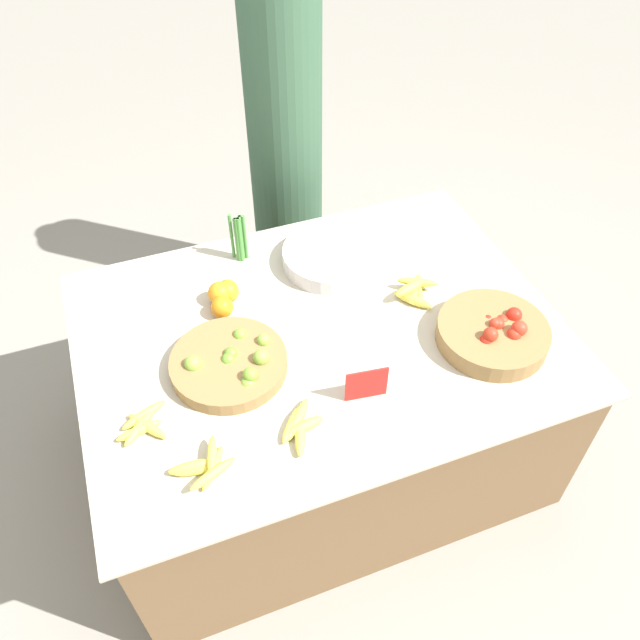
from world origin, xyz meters
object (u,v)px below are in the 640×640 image
price_sign (366,384)px  vendor_person (285,151)px  lime_bowl (230,363)px  metal_bowl (332,256)px  tomato_basket (493,333)px

price_sign → vendor_person: vendor_person is taller
lime_bowl → vendor_person: bearing=62.6°
price_sign → vendor_person: (0.17, 1.26, 0.05)m
metal_bowl → price_sign: bearing=-102.1°
lime_bowl → metal_bowl: (0.49, 0.37, 0.00)m
metal_bowl → vendor_person: bearing=86.8°
vendor_person → price_sign: bearing=-97.6°
tomato_basket → metal_bowl: 0.65m
price_sign → tomato_basket: bearing=15.6°
lime_bowl → price_sign: size_ratio=2.85×
lime_bowl → metal_bowl: 0.61m
tomato_basket → vendor_person: 1.24m
tomato_basket → metal_bowl: tomato_basket is taller
lime_bowl → tomato_basket: tomato_basket is taller
tomato_basket → price_sign: (-0.48, -0.07, 0.02)m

